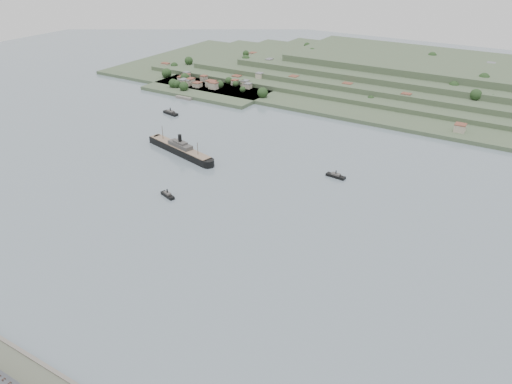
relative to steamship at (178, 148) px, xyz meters
The scene contains 6 objects.
ground 131.98m from the steamship, 34.87° to the right, with size 1400.00×1400.00×0.00m, color slate.
far_peninsula 345.71m from the steamship, 66.80° to the left, with size 760.00×309.00×30.00m.
steamship is the anchor object (origin of this frame).
tugboat 83.66m from the steamship, 55.92° to the right, with size 14.55×7.94×6.34m.
ferry_west 106.58m from the steamship, 133.87° to the left, with size 20.46×9.40×7.41m.
ferry_east 142.30m from the steamship, 10.72° to the left, with size 16.50×5.99×6.06m.
Camera 1 is at (165.14, -237.00, 174.86)m, focal length 35.00 mm.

